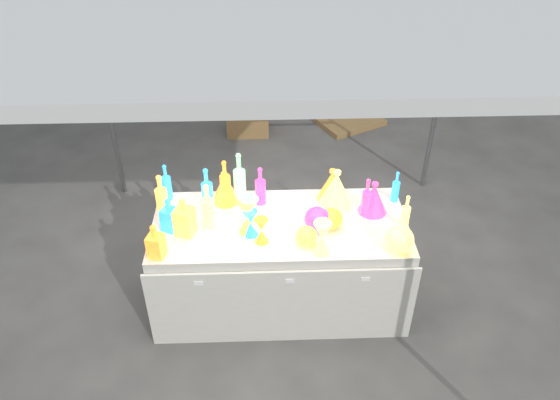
{
  "coord_description": "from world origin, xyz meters",
  "views": [
    {
      "loc": [
        -0.11,
        -3.0,
        3.16
      ],
      "look_at": [
        0.0,
        0.0,
        0.95
      ],
      "focal_mm": 35.0,
      "sensor_mm": 36.0,
      "label": 1
    }
  ],
  "objects_px": {
    "display_table": "(280,263)",
    "decanter_0": "(184,216)",
    "hourglass_0": "(261,231)",
    "globe_0": "(307,237)",
    "cardboard_box_closed": "(248,119)",
    "lampshade_0": "(225,187)"
  },
  "relations": [
    {
      "from": "cardboard_box_closed",
      "to": "hourglass_0",
      "type": "distance_m",
      "value": 2.94
    },
    {
      "from": "hourglass_0",
      "to": "display_table",
      "type": "bearing_deg",
      "value": 55.1
    },
    {
      "from": "cardboard_box_closed",
      "to": "globe_0",
      "type": "xyz_separation_m",
      "value": [
        0.45,
        -2.89,
        0.63
      ]
    },
    {
      "from": "cardboard_box_closed",
      "to": "lampshade_0",
      "type": "bearing_deg",
      "value": -92.63
    },
    {
      "from": "globe_0",
      "to": "lampshade_0",
      "type": "distance_m",
      "value": 0.76
    },
    {
      "from": "globe_0",
      "to": "lampshade_0",
      "type": "xyz_separation_m",
      "value": [
        -0.56,
        0.51,
        0.06
      ]
    },
    {
      "from": "decanter_0",
      "to": "globe_0",
      "type": "height_order",
      "value": "decanter_0"
    },
    {
      "from": "decanter_0",
      "to": "lampshade_0",
      "type": "xyz_separation_m",
      "value": [
        0.26,
        0.37,
        -0.02
      ]
    },
    {
      "from": "cardboard_box_closed",
      "to": "lampshade_0",
      "type": "height_order",
      "value": "lampshade_0"
    },
    {
      "from": "display_table",
      "to": "cardboard_box_closed",
      "type": "xyz_separation_m",
      "value": [
        -0.28,
        2.67,
        -0.2
      ]
    },
    {
      "from": "lampshade_0",
      "to": "cardboard_box_closed",
      "type": "bearing_deg",
      "value": 86.76
    },
    {
      "from": "hourglass_0",
      "to": "globe_0",
      "type": "height_order",
      "value": "hourglass_0"
    },
    {
      "from": "display_table",
      "to": "decanter_0",
      "type": "distance_m",
      "value": 0.84
    },
    {
      "from": "display_table",
      "to": "lampshade_0",
      "type": "height_order",
      "value": "lampshade_0"
    },
    {
      "from": "cardboard_box_closed",
      "to": "hourglass_0",
      "type": "xyz_separation_m",
      "value": [
        0.15,
        -2.86,
        0.67
      ]
    },
    {
      "from": "display_table",
      "to": "hourglass_0",
      "type": "distance_m",
      "value": 0.52
    },
    {
      "from": "cardboard_box_closed",
      "to": "decanter_0",
      "type": "distance_m",
      "value": 2.86
    },
    {
      "from": "display_table",
      "to": "decanter_0",
      "type": "height_order",
      "value": "decanter_0"
    },
    {
      "from": "display_table",
      "to": "hourglass_0",
      "type": "relative_size",
      "value": 9.72
    },
    {
      "from": "display_table",
      "to": "decanter_0",
      "type": "xyz_separation_m",
      "value": [
        -0.65,
        -0.08,
        0.52
      ]
    },
    {
      "from": "cardboard_box_closed",
      "to": "globe_0",
      "type": "bearing_deg",
      "value": -81.06
    },
    {
      "from": "cardboard_box_closed",
      "to": "globe_0",
      "type": "height_order",
      "value": "globe_0"
    }
  ]
}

